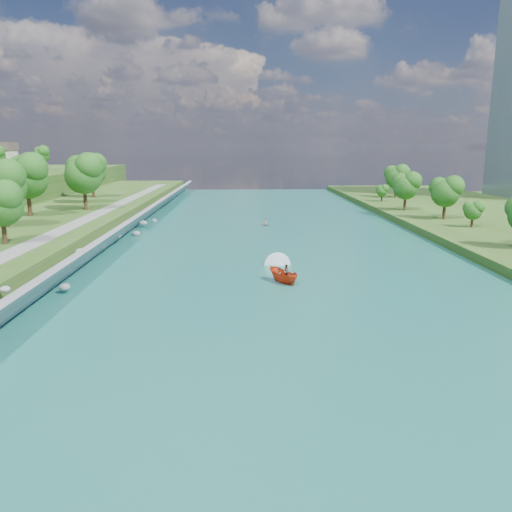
{
  "coord_description": "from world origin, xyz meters",
  "views": [
    {
      "loc": [
        -4.98,
        -51.89,
        15.88
      ],
      "look_at": [
        -3.31,
        9.4,
        2.5
      ],
      "focal_mm": 35.0,
      "sensor_mm": 36.0,
      "label": 1
    }
  ],
  "objects": [
    {
      "name": "motorboat",
      "position": [
        -0.21,
        6.54,
        0.91
      ],
      "size": [
        4.11,
        19.25,
        2.09
      ],
      "rotation": [
        0.0,
        0.0,
        3.74
      ],
      "color": "red",
      "rests_on": "river_water"
    },
    {
      "name": "riverside_path",
      "position": [
        -32.5,
        20.0,
        3.55
      ],
      "size": [
        3.0,
        200.0,
        0.1
      ],
      "primitive_type": "cube",
      "color": "gray",
      "rests_on": "berm_west"
    },
    {
      "name": "river_water",
      "position": [
        0.0,
        20.0,
        0.05
      ],
      "size": [
        55.0,
        240.0,
        0.1
      ],
      "primitive_type": "cube",
      "color": "#1B6767",
      "rests_on": "ground"
    },
    {
      "name": "riprap_bank",
      "position": [
        -25.85,
        19.07,
        1.8
      ],
      "size": [
        3.89,
        236.0,
        4.25
      ],
      "color": "slate",
      "rests_on": "ground"
    },
    {
      "name": "ground",
      "position": [
        0.0,
        0.0,
        0.0
      ],
      "size": [
        260.0,
        260.0,
        0.0
      ],
      "primitive_type": "plane",
      "color": "#2D5119",
      "rests_on": "ground"
    },
    {
      "name": "raft",
      "position": [
        -0.21,
        49.91,
        0.44
      ],
      "size": [
        2.89,
        3.06,
        1.54
      ],
      "rotation": [
        0.0,
        0.0,
        0.62
      ],
      "color": "#999CA1",
      "rests_on": "river_water"
    }
  ]
}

